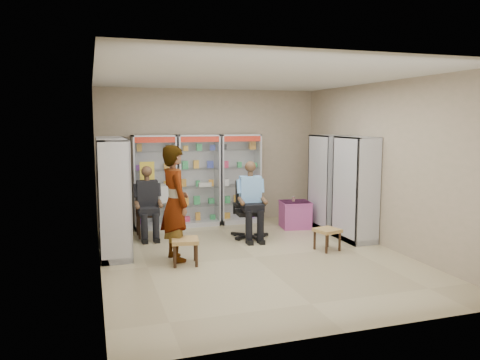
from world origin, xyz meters
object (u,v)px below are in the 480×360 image
object	(u,v)px
cabinet_back_right	(239,179)
woven_stool_b	(185,251)
standing_man	(175,203)
office_chair	(249,210)
cabinet_right_near	(356,189)
pink_trunk	(295,215)
woven_stool_a	(327,239)
cabinet_right_far	(328,182)
wooden_chair	(147,213)
cabinet_left_far	(111,190)
seated_shopkeeper	(250,202)
cabinet_back_left	(155,182)
cabinet_left_near	(114,199)
cabinet_back_mid	(198,180)

from	to	relation	value
cabinet_back_right	woven_stool_b	bearing A→B (deg)	-122.94
woven_stool_b	standing_man	world-z (taller)	standing_man
office_chair	cabinet_right_near	bearing A→B (deg)	-17.83
pink_trunk	cabinet_back_right	bearing A→B (deg)	137.69
woven_stool_a	cabinet_right_far	bearing A→B (deg)	61.86
cabinet_back_right	wooden_chair	bearing A→B (deg)	-161.25
cabinet_left_far	woven_stool_a	bearing A→B (deg)	63.83
cabinet_back_right	cabinet_left_far	size ratio (longest dim) A/B	1.00
office_chair	woven_stool_a	xyz separation A→B (m)	(1.03, -1.29, -0.37)
cabinet_right_far	seated_shopkeeper	bearing A→B (deg)	100.18
cabinet_left_far	cabinet_back_left	bearing A→B (deg)	135.00
cabinet_right_far	woven_stool_a	distance (m)	1.96
woven_stool_a	pink_trunk	bearing A→B (deg)	83.75
cabinet_left_near	office_chair	bearing A→B (deg)	103.35
pink_trunk	standing_man	xyz separation A→B (m)	(-2.87, -1.56, 0.67)
seated_shopkeeper	woven_stool_b	size ratio (longest dim) A/B	3.38
cabinet_back_left	seated_shopkeeper	size ratio (longest dim) A/B	1.40
cabinet_back_left	cabinet_left_far	bearing A→B (deg)	-135.00
cabinet_back_right	woven_stool_b	distance (m)	3.39
cabinet_right_near	cabinet_left_near	xyz separation A→B (m)	(-4.46, 0.20, 0.00)
cabinet_left_near	wooden_chair	world-z (taller)	cabinet_left_near
woven_stool_a	cabinet_right_near	bearing A→B (deg)	29.50
cabinet_back_mid	woven_stool_b	bearing A→B (deg)	-106.91
cabinet_right_far	woven_stool_a	xyz separation A→B (m)	(-0.84, -1.58, -0.81)
cabinet_back_right	standing_man	xyz separation A→B (m)	(-1.89, -2.46, -0.05)
wooden_chair	seated_shopkeeper	world-z (taller)	seated_shopkeeper
cabinet_back_left	cabinet_back_mid	xyz separation A→B (m)	(0.95, 0.00, 0.00)
office_chair	wooden_chair	bearing A→B (deg)	165.79
cabinet_left_far	cabinet_left_near	bearing A→B (deg)	-0.00
cabinet_left_far	cabinet_left_near	distance (m)	1.10
cabinet_back_left	standing_man	world-z (taller)	cabinet_back_left
cabinet_back_left	seated_shopkeeper	xyz separation A→B (m)	(1.65, -1.47, -0.29)
cabinet_back_mid	pink_trunk	world-z (taller)	cabinet_back_mid
cabinet_back_mid	cabinet_left_near	size ratio (longest dim) A/B	1.00
cabinet_right_far	wooden_chair	distance (m)	3.84
cabinet_back_mid	office_chair	world-z (taller)	cabinet_back_mid
cabinet_right_near	cabinet_left_far	distance (m)	4.65
cabinet_left_near	woven_stool_a	xyz separation A→B (m)	(3.62, -0.68, -0.81)
seated_shopkeeper	cabinet_right_near	bearing A→B (deg)	-16.53
cabinet_left_near	cabinet_back_mid	bearing A→B (deg)	137.20
cabinet_back_left	woven_stool_a	xyz separation A→B (m)	(2.69, -2.71, -0.81)
wooden_chair	seated_shopkeeper	xyz separation A→B (m)	(1.90, -0.74, 0.24)
cabinet_right_far	cabinet_right_near	bearing A→B (deg)	-180.00
office_chair	woven_stool_a	distance (m)	1.69
wooden_chair	standing_man	distance (m)	1.81
cabinet_back_right	cabinet_right_near	bearing A→B (deg)	-53.84
wooden_chair	seated_shopkeeper	distance (m)	2.06
office_chair	pink_trunk	size ratio (longest dim) A/B	1.89
cabinet_right_near	seated_shopkeeper	distance (m)	2.04
cabinet_right_near	office_chair	bearing A→B (deg)	66.55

